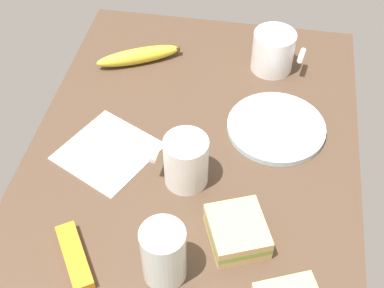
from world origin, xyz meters
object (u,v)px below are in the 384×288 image
object	(u,v)px
sandwich_side	(237,231)
banana	(139,56)
snack_bar	(75,257)
coffee_mug_milky	(273,51)
glass_of_milk	(162,255)
plate_of_food	(276,127)
paper_napkin	(108,152)
coffee_mug_black	(184,161)

from	to	relation	value
sandwich_side	banana	size ratio (longest dim) A/B	0.68
snack_bar	coffee_mug_milky	bearing A→B (deg)	119.65
glass_of_milk	banana	xyz separation A→B (cm)	(-51.27, -16.48, -3.53)
plate_of_food	snack_bar	bearing A→B (deg)	-40.72
sandwich_side	paper_napkin	world-z (taller)	sandwich_side
coffee_mug_milky	snack_bar	distance (cm)	61.82
snack_bar	banana	bearing A→B (deg)	148.83
sandwich_side	paper_napkin	size ratio (longest dim) A/B	0.79
coffee_mug_milky	banana	xyz separation A→B (cm)	(3.26, -29.99, -2.93)
paper_napkin	plate_of_food	bearing A→B (deg)	110.21
plate_of_food	paper_napkin	distance (cm)	33.88
sandwich_side	snack_bar	size ratio (longest dim) A/B	1.03
paper_napkin	glass_of_milk	bearing A→B (deg)	34.29
sandwich_side	snack_bar	xyz separation A→B (cm)	(8.56, -25.56, -1.20)
sandwich_side	snack_bar	distance (cm)	26.98
coffee_mug_milky	glass_of_milk	distance (cm)	56.19
coffee_mug_milky	glass_of_milk	bearing A→B (deg)	-13.92
plate_of_food	glass_of_milk	world-z (taller)	glass_of_milk
coffee_mug_black	snack_bar	world-z (taller)	coffee_mug_black
snack_bar	paper_napkin	world-z (taller)	snack_bar
plate_of_food	coffee_mug_milky	world-z (taller)	coffee_mug_milky
coffee_mug_milky	banana	bearing A→B (deg)	-83.79
coffee_mug_black	paper_napkin	distance (cm)	17.14
glass_of_milk	banana	size ratio (longest dim) A/B	0.60
paper_napkin	sandwich_side	bearing A→B (deg)	60.50
glass_of_milk	snack_bar	bearing A→B (deg)	-88.57
coffee_mug_black	paper_napkin	world-z (taller)	coffee_mug_black
coffee_mug_black	coffee_mug_milky	size ratio (longest dim) A/B	0.87
glass_of_milk	snack_bar	size ratio (longest dim) A/B	0.91
plate_of_food	glass_of_milk	bearing A→B (deg)	-24.31
coffee_mug_black	sandwich_side	size ratio (longest dim) A/B	0.80
coffee_mug_black	paper_napkin	size ratio (longest dim) A/B	0.63
plate_of_food	sandwich_side	xyz separation A→B (cm)	(26.88, -4.95, 1.60)
glass_of_milk	coffee_mug_black	bearing A→B (deg)	-179.78
banana	paper_napkin	bearing A→B (deg)	1.10
coffee_mug_milky	sandwich_side	size ratio (longest dim) A/B	0.92
plate_of_food	coffee_mug_black	xyz separation A→B (cm)	(15.71, -15.92, 4.66)
banana	paper_napkin	xyz separation A→B (cm)	(27.89, 0.53, -1.63)
coffee_mug_milky	paper_napkin	distance (cm)	43.12
plate_of_food	snack_bar	xyz separation A→B (cm)	(35.45, -30.51, 0.40)
snack_bar	sandwich_side	bearing A→B (deg)	75.34
snack_bar	plate_of_food	bearing A→B (deg)	106.09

